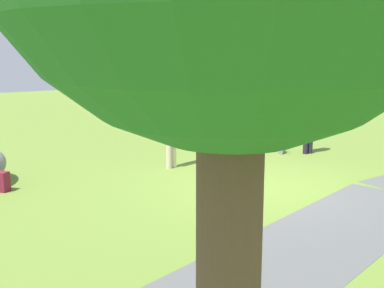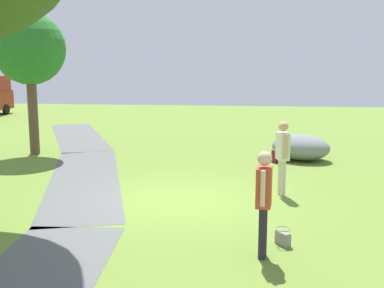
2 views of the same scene
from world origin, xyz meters
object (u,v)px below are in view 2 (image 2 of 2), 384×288
at_px(young_tree_near_path, 29,50).
at_px(handbag_on_grass, 283,238).
at_px(lawn_boulder, 301,147).
at_px(woman_with_handbag, 264,196).
at_px(man_near_boulder, 283,152).
at_px(backpack_by_boulder, 277,156).

height_order(young_tree_near_path, handbag_on_grass, young_tree_near_path).
relative_size(young_tree_near_path, lawn_boulder, 2.00).
xyz_separation_m(lawn_boulder, handbag_on_grass, (-7.65, 1.08, -0.28)).
bearing_deg(woman_with_handbag, young_tree_near_path, 42.96).
bearing_deg(lawn_boulder, man_near_boulder, 168.35).
relative_size(woman_with_handbag, man_near_boulder, 1.00).
height_order(woman_with_handbag, backpack_by_boulder, woman_with_handbag).
bearing_deg(backpack_by_boulder, young_tree_near_path, 86.58).
height_order(handbag_on_grass, backpack_by_boulder, backpack_by_boulder).
relative_size(man_near_boulder, backpack_by_boulder, 4.48).
relative_size(young_tree_near_path, man_near_boulder, 2.69).
xyz_separation_m(woman_with_handbag, man_near_boulder, (3.88, -0.56, 0.00)).
height_order(young_tree_near_path, lawn_boulder, young_tree_near_path).
relative_size(lawn_boulder, man_near_boulder, 1.34).
height_order(man_near_boulder, handbag_on_grass, man_near_boulder).
distance_m(young_tree_near_path, backpack_by_boulder, 8.98).
bearing_deg(young_tree_near_path, lawn_boulder, -89.88).
height_order(woman_with_handbag, man_near_boulder, same).
bearing_deg(handbag_on_grass, man_near_boulder, -3.27).
relative_size(lawn_boulder, backpack_by_boulder, 6.01).
xyz_separation_m(man_near_boulder, backpack_by_boulder, (3.82, -0.11, -0.86)).
distance_m(young_tree_near_path, man_near_boulder, 9.60).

